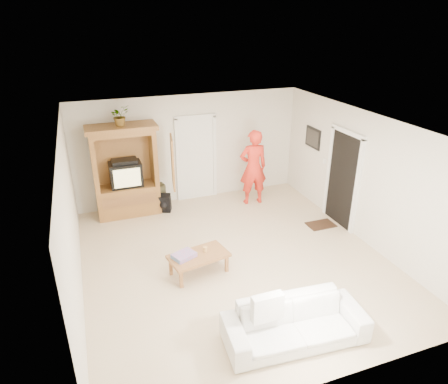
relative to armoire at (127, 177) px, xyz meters
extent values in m
plane|color=tan|center=(1.58, -2.66, -0.91)|extent=(6.00, 6.00, 0.00)
plane|color=white|center=(1.58, -2.66, 1.69)|extent=(6.00, 6.00, 0.00)
plane|color=silver|center=(1.58, 0.34, 0.39)|extent=(5.50, 0.00, 5.50)
plane|color=silver|center=(1.58, -5.66, 0.39)|extent=(5.50, 0.00, 5.50)
plane|color=silver|center=(-1.17, -2.66, 0.39)|extent=(0.00, 6.00, 6.00)
plane|color=silver|center=(4.33, -2.66, 0.39)|extent=(0.00, 6.00, 6.00)
cube|color=brown|center=(-0.02, -0.01, -0.56)|extent=(1.40, 0.60, 0.70)
cube|color=brown|center=(-0.67, -0.01, 0.39)|extent=(0.10, 0.60, 1.20)
cube|color=brown|center=(0.63, -0.01, 0.39)|extent=(0.10, 0.60, 1.20)
cube|color=brown|center=(-0.02, 0.26, 0.39)|extent=(1.40, 0.06, 1.20)
cube|color=brown|center=(-0.02, -0.01, 1.04)|extent=(1.40, 0.60, 0.10)
cube|color=brown|center=(-0.02, -0.01, 1.14)|extent=(1.52, 0.68, 0.10)
cube|color=brown|center=(0.96, -0.48, 0.39)|extent=(0.16, 0.67, 1.15)
cube|color=black|center=(-0.02, 0.02, 0.07)|extent=(0.70, 0.52, 0.55)
cube|color=tan|center=(-0.02, -0.25, 0.07)|extent=(0.58, 0.02, 0.42)
cube|color=black|center=(-0.02, -0.01, 0.38)|extent=(0.55, 0.35, 0.08)
cube|color=brown|center=(-0.02, -0.30, -0.46)|extent=(1.19, 0.03, 0.25)
cube|color=white|center=(1.73, 0.31, 0.11)|extent=(0.85, 0.05, 2.04)
cube|color=black|center=(4.30, -2.06, 0.11)|extent=(0.05, 0.90, 2.04)
cube|color=black|center=(4.31, -0.76, 0.69)|extent=(0.03, 0.60, 0.48)
cube|color=#382316|center=(3.88, -2.06, -0.90)|extent=(0.60, 0.40, 0.02)
imported|color=#4C7238|center=(-0.02, -0.03, 1.41)|extent=(0.50, 0.48, 0.43)
imported|color=red|center=(2.92, -0.46, 0.01)|extent=(0.71, 0.51, 1.84)
imported|color=silver|center=(1.64, -4.87, -0.62)|extent=(2.07, 0.94, 0.59)
cube|color=brown|center=(0.82, -2.86, -0.55)|extent=(1.12, 0.75, 0.06)
cube|color=brown|center=(0.42, -3.15, -0.74)|extent=(0.07, 0.07, 0.33)
cube|color=brown|center=(0.34, -2.73, -0.74)|extent=(0.07, 0.07, 0.33)
cube|color=brown|center=(1.31, -2.98, -0.74)|extent=(0.07, 0.07, 0.33)
cube|color=brown|center=(1.22, -2.56, -0.74)|extent=(0.07, 0.07, 0.33)
cube|color=#E24B7F|center=(0.56, -2.86, -0.48)|extent=(0.46, 0.41, 0.08)
cylinder|color=tan|center=(0.96, -2.81, -0.47)|extent=(0.08, 0.08, 0.10)
camera|label=1|loc=(-0.80, -8.64, 3.36)|focal=32.00mm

